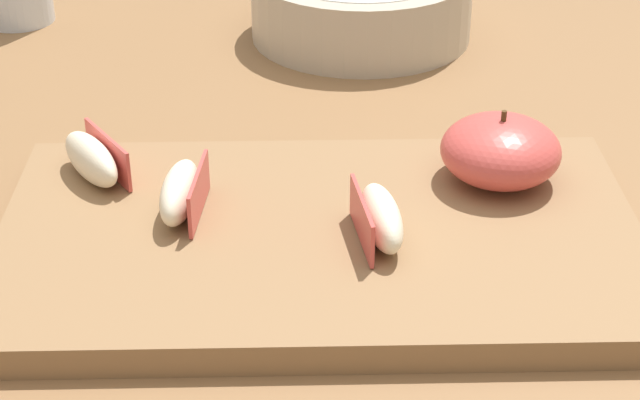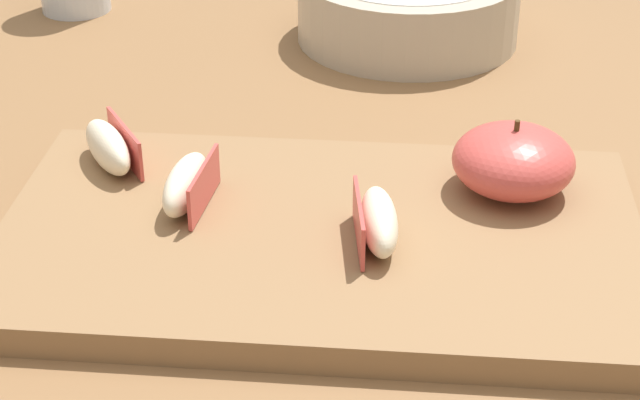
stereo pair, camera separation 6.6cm
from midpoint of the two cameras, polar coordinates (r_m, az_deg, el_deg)
dining_table at (r=0.78m, az=-0.15°, el=-6.04°), size 1.32×1.00×0.73m
cutting_board at (r=0.67m, az=-2.80°, el=-2.28°), size 0.41×0.24×0.02m
apple_half_skin_up at (r=0.71m, az=7.09°, el=2.50°), size 0.08×0.08×0.05m
apple_wedge_back at (r=0.69m, az=-10.18°, el=0.33°), size 0.03×0.07×0.03m
apple_wedge_middle at (r=0.65m, az=0.33°, el=-1.06°), size 0.03×0.07×0.03m
apple_wedge_front at (r=0.74m, az=-14.60°, el=2.09°), size 0.06×0.07×0.03m
ceramic_fruit_bowl at (r=1.00m, az=0.31°, el=10.52°), size 0.20×0.20×0.06m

